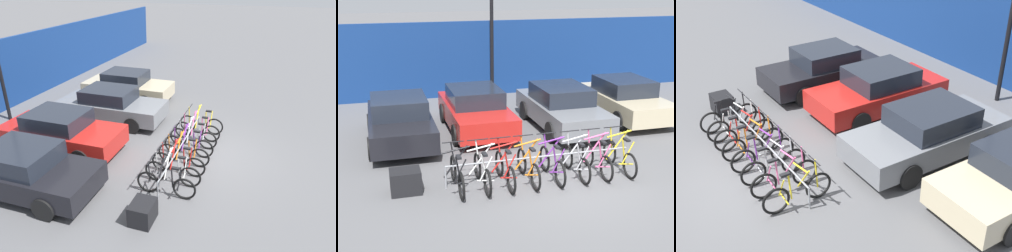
# 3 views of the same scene
# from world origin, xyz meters

# --- Properties ---
(ground_plane) EXTENTS (120.00, 120.00, 0.00)m
(ground_plane) POSITION_xyz_m (0.00, 0.00, 0.00)
(ground_plane) COLOR #59595B
(bike_rack) EXTENTS (4.75, 0.04, 0.57)m
(bike_rack) POSITION_xyz_m (-0.57, 0.68, 0.50)
(bike_rack) COLOR gray
(bike_rack) RESTS_ON ground
(bicycle_black) EXTENTS (0.68, 1.71, 1.05)m
(bicycle_black) POSITION_xyz_m (-2.67, 0.53, 0.38)
(bicycle_black) COLOR black
(bicycle_black) RESTS_ON ground
(bicycle_white) EXTENTS (0.68, 1.71, 1.05)m
(bicycle_white) POSITION_xyz_m (-2.07, 0.53, 0.38)
(bicycle_white) COLOR black
(bicycle_white) RESTS_ON ground
(bicycle_red) EXTENTS (0.68, 1.71, 1.05)m
(bicycle_red) POSITION_xyz_m (-1.51, 0.53, 0.38)
(bicycle_red) COLOR black
(bicycle_red) RESTS_ON ground
(bicycle_orange) EXTENTS (0.68, 1.71, 1.05)m
(bicycle_orange) POSITION_xyz_m (-0.92, 0.53, 0.38)
(bicycle_orange) COLOR black
(bicycle_orange) RESTS_ON ground
(bicycle_purple) EXTENTS (0.68, 1.71, 1.05)m
(bicycle_purple) POSITION_xyz_m (-0.31, 0.53, 0.38)
(bicycle_purple) COLOR black
(bicycle_purple) RESTS_ON ground
(bicycle_silver) EXTENTS (0.68, 1.71, 1.05)m
(bicycle_silver) POSITION_xyz_m (0.32, 0.53, 0.38)
(bicycle_silver) COLOR black
(bicycle_silver) RESTS_ON ground
(bicycle_pink) EXTENTS (0.68, 1.71, 1.05)m
(bicycle_pink) POSITION_xyz_m (0.90, 0.53, 0.38)
(bicycle_pink) COLOR black
(bicycle_pink) RESTS_ON ground
(bicycle_yellow) EXTENTS (0.68, 1.71, 1.05)m
(bicycle_yellow) POSITION_xyz_m (1.53, 0.53, 0.38)
(bicycle_yellow) COLOR black
(bicycle_yellow) RESTS_ON ground
(car_black) EXTENTS (1.91, 4.05, 1.40)m
(car_black) POSITION_xyz_m (-3.70, 4.27, 0.69)
(car_black) COLOR black
(car_black) RESTS_ON ground
(car_red) EXTENTS (1.91, 4.19, 1.40)m
(car_red) POSITION_xyz_m (-1.29, 4.79, 0.69)
(car_red) COLOR red
(car_red) RESTS_ON ground
(car_grey) EXTENTS (1.91, 4.35, 1.40)m
(car_grey) POSITION_xyz_m (1.50, 4.32, 0.69)
(car_grey) COLOR slate
(car_grey) RESTS_ON ground
(cargo_crate) EXTENTS (0.70, 0.56, 0.55)m
(cargo_crate) POSITION_xyz_m (-3.83, 0.73, 0.28)
(cargo_crate) COLOR black
(cargo_crate) RESTS_ON ground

